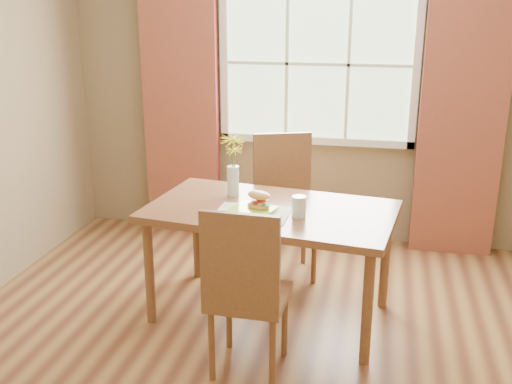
{
  "coord_description": "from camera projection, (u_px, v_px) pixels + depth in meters",
  "views": [
    {
      "loc": [
        0.55,
        -3.05,
        2.01
      ],
      "look_at": [
        -0.19,
        0.39,
        0.86
      ],
      "focal_mm": 42.0,
      "sensor_mm": 36.0,
      "label": 1
    }
  ],
  "objects": [
    {
      "name": "window",
      "position": [
        318.0,
        64.0,
        4.85
      ],
      "size": [
        1.62,
        0.06,
        1.32
      ],
      "color": "#B5D7A3",
      "rests_on": "room"
    },
    {
      "name": "water_glass",
      "position": [
        299.0,
        207.0,
        3.6
      ],
      "size": [
        0.09,
        0.09,
        0.13
      ],
      "color": "silver",
      "rests_on": "dining_table"
    },
    {
      "name": "placemat",
      "position": [
        252.0,
        214.0,
        3.66
      ],
      "size": [
        0.46,
        0.34,
        0.01
      ],
      "primitive_type": "cube",
      "rotation": [
        0.0,
        0.0,
        -0.02
      ],
      "color": "#E5EEC9",
      "rests_on": "dining_table"
    },
    {
      "name": "room",
      "position": [
        276.0,
        129.0,
        3.15
      ],
      "size": [
        4.24,
        3.84,
        2.74
      ],
      "color": "olive",
      "rests_on": "ground"
    },
    {
      "name": "curtain_left",
      "position": [
        181.0,
        110.0,
        5.11
      ],
      "size": [
        0.65,
        0.08,
        2.2
      ],
      "primitive_type": "cube",
      "color": "maroon",
      "rests_on": "room"
    },
    {
      "name": "curtain_right",
      "position": [
        462.0,
        121.0,
        4.65
      ],
      "size": [
        0.65,
        0.08,
        2.2
      ],
      "primitive_type": "cube",
      "color": "maroon",
      "rests_on": "room"
    },
    {
      "name": "flower_vase",
      "position": [
        233.0,
        160.0,
        3.94
      ],
      "size": [
        0.17,
        0.17,
        0.41
      ],
      "color": "silver",
      "rests_on": "dining_table"
    },
    {
      "name": "croissant_sandwich",
      "position": [
        259.0,
        200.0,
        3.68
      ],
      "size": [
        0.18,
        0.16,
        0.12
      ],
      "rotation": [
        0.0,
        0.0,
        -0.39
      ],
      "color": "#F1A852",
      "rests_on": "plate"
    },
    {
      "name": "dining_table",
      "position": [
        271.0,
        219.0,
        3.8
      ],
      "size": [
        1.64,
        1.06,
        0.75
      ],
      "rotation": [
        0.0,
        0.0,
        -0.13
      ],
      "color": "brown",
      "rests_on": "room"
    },
    {
      "name": "plate",
      "position": [
        252.0,
        211.0,
        3.67
      ],
      "size": [
        0.32,
        0.32,
        0.01
      ],
      "primitive_type": "cube",
      "rotation": [
        0.0,
        0.0,
        -0.28
      ],
      "color": "#A8D535",
      "rests_on": "placemat"
    },
    {
      "name": "chair_near",
      "position": [
        245.0,
        287.0,
        3.18
      ],
      "size": [
        0.43,
        0.43,
        1.0
      ],
      "rotation": [
        0.0,
        0.0,
        -0.03
      ],
      "color": "brown",
      "rests_on": "room"
    },
    {
      "name": "chair_far",
      "position": [
        284.0,
        198.0,
        4.49
      ],
      "size": [
        0.56,
        0.56,
        1.06
      ],
      "rotation": [
        0.0,
        0.0,
        0.35
      ],
      "color": "brown",
      "rests_on": "room"
    }
  ]
}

